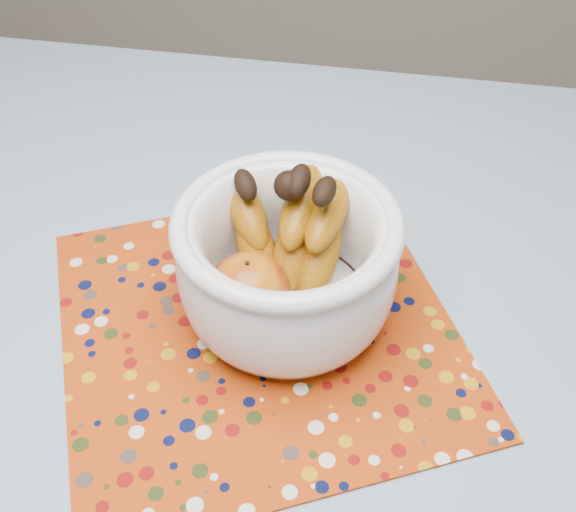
# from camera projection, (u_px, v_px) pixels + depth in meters

# --- Properties ---
(table) EXTENTS (1.20, 1.20, 0.75)m
(table) POSITION_uv_depth(u_px,v_px,m) (227.00, 396.00, 0.81)
(table) COLOR brown
(table) RESTS_ON ground
(tablecloth) EXTENTS (1.32, 1.32, 0.01)m
(tablecloth) POSITION_uv_depth(u_px,v_px,m) (223.00, 354.00, 0.76)
(tablecloth) COLOR slate
(tablecloth) RESTS_ON table
(placemat) EXTENTS (0.58, 0.58, 0.00)m
(placemat) POSITION_uv_depth(u_px,v_px,m) (258.00, 326.00, 0.77)
(placemat) COLOR #9B3108
(placemat) RESTS_ON tablecloth
(fruit_bowl) EXTENTS (0.25, 0.25, 0.18)m
(fruit_bowl) POSITION_uv_depth(u_px,v_px,m) (286.00, 254.00, 0.74)
(fruit_bowl) COLOR silver
(fruit_bowl) RESTS_ON placemat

